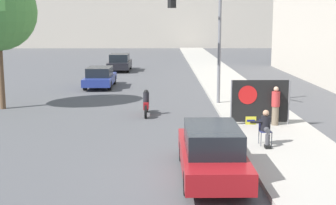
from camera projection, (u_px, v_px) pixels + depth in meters
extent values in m
plane|color=#4F4F51|center=(206.00, 179.00, 13.23)|extent=(160.00, 160.00, 0.00)
cube|color=#A8A399|center=(236.00, 94.00, 28.02)|extent=(3.47, 90.00, 0.15)
cylinder|color=#474C56|center=(261.00, 140.00, 16.07)|extent=(0.03, 0.03, 0.47)
cylinder|color=#474C56|center=(272.00, 140.00, 16.07)|extent=(0.03, 0.03, 0.47)
cylinder|color=#474C56|center=(259.00, 137.00, 16.43)|extent=(0.03, 0.03, 0.47)
cylinder|color=#474C56|center=(269.00, 137.00, 16.44)|extent=(0.03, 0.03, 0.47)
cube|color=navy|center=(265.00, 131.00, 16.21)|extent=(0.40, 0.40, 0.02)
cube|color=navy|center=(264.00, 124.00, 16.36)|extent=(0.40, 0.02, 0.38)
cylinder|color=#424247|center=(267.00, 130.00, 16.04)|extent=(0.18, 0.42, 0.18)
cylinder|color=#424247|center=(268.00, 141.00, 15.89)|extent=(0.16, 0.16, 0.47)
cube|color=black|center=(268.00, 147.00, 15.86)|extent=(0.20, 0.28, 0.10)
cylinder|color=black|center=(266.00, 124.00, 16.19)|extent=(0.34, 0.34, 0.52)
sphere|color=tan|center=(266.00, 113.00, 16.13)|extent=(0.22, 0.22, 0.22)
cylinder|color=black|center=(257.00, 122.00, 16.10)|extent=(0.45, 0.09, 0.09)
cube|color=yellow|center=(251.00, 121.00, 16.09)|extent=(0.37, 0.02, 0.28)
cube|color=navy|center=(251.00, 121.00, 16.07)|extent=(0.28, 0.01, 0.07)
cylinder|color=#756651|center=(275.00, 116.00, 19.28)|extent=(0.28, 0.28, 0.78)
cylinder|color=#B23333|center=(276.00, 99.00, 19.16)|extent=(0.34, 0.34, 0.62)
sphere|color=tan|center=(276.00, 89.00, 19.09)|extent=(0.21, 0.21, 0.21)
cylinder|color=slate|center=(231.00, 102.00, 19.30)|extent=(0.06, 0.06, 1.86)
cylinder|color=slate|center=(289.00, 102.00, 19.33)|extent=(0.06, 0.06, 1.86)
cube|color=black|center=(260.00, 101.00, 19.31)|extent=(2.39, 0.02, 1.76)
cylinder|color=red|center=(248.00, 95.00, 19.24)|extent=(0.77, 0.01, 0.77)
cylinder|color=slate|center=(219.00, 45.00, 24.02)|extent=(0.16, 0.16, 5.99)
sphere|color=green|center=(172.00, 5.00, 22.24)|extent=(0.18, 0.18, 0.18)
cube|color=maroon|center=(211.00, 157.00, 13.42)|extent=(1.73, 4.77, 0.57)
cube|color=black|center=(212.00, 138.00, 13.13)|extent=(1.49, 2.48, 0.66)
cylinder|color=black|center=(183.00, 151.00, 14.91)|extent=(0.22, 0.64, 0.64)
cylinder|color=black|center=(230.00, 151.00, 14.93)|extent=(0.22, 0.64, 0.64)
cylinder|color=black|center=(188.00, 183.00, 12.00)|extent=(0.22, 0.64, 0.64)
cylinder|color=black|center=(247.00, 183.00, 12.02)|extent=(0.22, 0.64, 0.64)
cube|color=navy|center=(100.00, 79.00, 31.12)|extent=(1.79, 4.51, 0.49)
cube|color=black|center=(100.00, 72.00, 30.85)|extent=(1.54, 2.34, 0.60)
cylinder|color=black|center=(92.00, 80.00, 32.52)|extent=(0.22, 0.64, 0.64)
cylinder|color=black|center=(114.00, 80.00, 32.54)|extent=(0.22, 0.64, 0.64)
cylinder|color=black|center=(85.00, 85.00, 29.77)|extent=(0.22, 0.64, 0.64)
cylinder|color=black|center=(110.00, 85.00, 29.79)|extent=(0.22, 0.64, 0.64)
cube|color=black|center=(120.00, 64.00, 41.08)|extent=(1.85, 4.63, 0.57)
cube|color=black|center=(120.00, 58.00, 40.79)|extent=(1.59, 2.41, 0.66)
cylinder|color=black|center=(112.00, 66.00, 42.52)|extent=(0.22, 0.64, 0.64)
cylinder|color=black|center=(130.00, 66.00, 42.54)|extent=(0.22, 0.64, 0.64)
cylinder|color=black|center=(109.00, 69.00, 39.70)|extent=(0.22, 0.64, 0.64)
cylinder|color=black|center=(128.00, 69.00, 39.72)|extent=(0.22, 0.64, 0.64)
cube|color=maroon|center=(146.00, 105.00, 22.02)|extent=(0.24, 0.90, 0.32)
cylinder|color=black|center=(146.00, 98.00, 21.91)|extent=(0.28, 0.28, 0.55)
sphere|color=black|center=(146.00, 92.00, 21.86)|extent=(0.24, 0.24, 0.24)
cylinder|color=black|center=(147.00, 106.00, 22.79)|extent=(0.10, 0.60, 0.60)
cylinder|color=black|center=(146.00, 112.00, 21.32)|extent=(0.10, 0.60, 0.60)
cylinder|color=brown|center=(1.00, 74.00, 23.39)|extent=(0.28, 0.28, 3.50)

